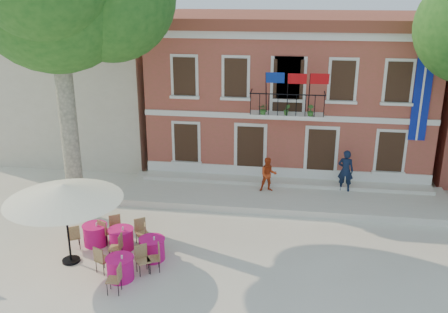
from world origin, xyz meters
The scene contains 11 objects.
ground centered at (0.00, 0.00, 0.00)m, with size 90.00×90.00×0.00m, color beige.
main_building centered at (2.00, 9.99, 3.78)m, with size 13.50×9.59×7.50m.
neighbor_west centered at (-9.50, 11.00, 3.22)m, with size 9.40×9.40×6.40m.
terrace centered at (2.00, 4.40, 0.15)m, with size 14.00×3.40×0.30m, color silver.
patio_umbrella centered at (-4.92, -1.78, 2.54)m, with size 3.80×3.80×2.83m.
pedestrian_navy centered at (4.65, 5.13, 1.23)m, with size 0.68×0.44×1.85m, color #0F1A32.
pedestrian_orange centered at (1.33, 4.58, 1.06)m, with size 0.74×0.58×1.53m, color #C43E17.
cafe_table_0 centered at (-2.90, -2.55, 0.43)m, with size 1.87×1.69×0.95m.
cafe_table_1 centered at (-2.23, -1.22, 0.42)m, with size 1.03×1.95×0.95m.
cafe_table_3 centered at (-4.54, -0.54, 0.42)m, with size 1.87×1.34×0.95m.
cafe_table_4 centered at (-3.51, -0.70, 0.43)m, with size 1.87×1.69×0.95m.
Camera 1 is at (2.34, -15.67, 8.92)m, focal length 40.00 mm.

